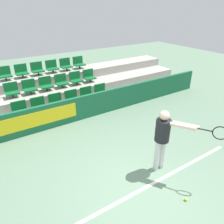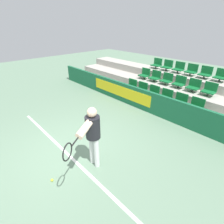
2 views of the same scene
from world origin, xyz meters
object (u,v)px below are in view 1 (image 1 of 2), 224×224
stadium_chair_11 (89,76)px  stadium_chair_12 (5,74)px  stadium_chair_0 (20,110)px  stadium_chair_4 (87,94)px  stadium_chair_17 (79,63)px  stadium_chair_10 (76,79)px  stadium_chair_13 (22,71)px  tennis_player (165,135)px  stadium_chair_7 (29,87)px  stadium_chair_15 (52,67)px  stadium_chair_3 (72,98)px  stadium_chair_8 (46,84)px  stadium_chair_9 (61,81)px  stadium_chair_5 (101,91)px  stadium_chair_16 (66,65)px  stadium_chair_2 (56,101)px  stadium_chair_14 (37,69)px  tennis_ball (186,199)px  stadium_chair_6 (12,91)px  stadium_chair_1 (39,105)px

stadium_chair_11 → stadium_chair_12: size_ratio=1.00×
stadium_chair_0 → stadium_chair_4: size_ratio=1.00×
stadium_chair_17 → stadium_chair_10: bearing=-122.6°
stadium_chair_11 → stadium_chair_17: stadium_chair_17 is taller
stadium_chair_13 → tennis_player: tennis_player is taller
stadium_chair_7 → stadium_chair_15: (1.26, 0.98, 0.36)m
stadium_chair_15 → stadium_chair_3: bearing=-90.0°
stadium_chair_8 → stadium_chair_17: stadium_chair_17 is taller
stadium_chair_8 → stadium_chair_9: same height
stadium_chair_10 → stadium_chair_7: bearing=180.0°
stadium_chair_11 → stadium_chair_3: bearing=-141.9°
stadium_chair_5 → tennis_player: tennis_player is taller
stadium_chair_4 → stadium_chair_16: size_ratio=1.00×
tennis_player → stadium_chair_2: bearing=73.6°
stadium_chair_0 → stadium_chair_14: (1.26, 1.97, 0.73)m
tennis_ball → stadium_chair_9: bearing=92.7°
stadium_chair_0 → stadium_chair_4: same height
stadium_chair_6 → stadium_chair_17: bearing=17.4°
stadium_chair_4 → stadium_chair_5: bearing=0.0°
stadium_chair_16 → stadium_chair_10: bearing=-90.0°
stadium_chair_6 → stadium_chair_16: bearing=21.4°
stadium_chair_0 → stadium_chair_13: bearing=72.3°
stadium_chair_2 → stadium_chair_17: size_ratio=1.00×
stadium_chair_4 → stadium_chair_12: stadium_chair_12 is taller
stadium_chair_14 → stadium_chair_13: bearing=180.0°
stadium_chair_2 → stadium_chair_13: (-0.63, 1.97, 0.73)m
stadium_chair_3 → stadium_chair_8: stadium_chair_8 is taller
stadium_chair_7 → tennis_ball: stadium_chair_7 is taller
stadium_chair_11 → stadium_chair_5: bearing=-90.0°
stadium_chair_4 → stadium_chair_3: bearing=180.0°
stadium_chair_13 → stadium_chair_16: bearing=0.0°
stadium_chair_0 → stadium_chair_3: 1.89m
tennis_player → stadium_chair_16: bearing=57.2°
stadium_chair_1 → stadium_chair_11: 2.72m
stadium_chair_0 → stadium_chair_2: bearing=0.0°
stadium_chair_7 → stadium_chair_15: bearing=38.1°
stadium_chair_9 → stadium_chair_12: stadium_chair_12 is taller
stadium_chair_10 → stadium_chair_11: size_ratio=1.00×
stadium_chair_4 → stadium_chair_10: size_ratio=1.00×
stadium_chair_5 → stadium_chair_13: bearing=141.9°
stadium_chair_5 → stadium_chair_12: size_ratio=1.00×
stadium_chair_10 → stadium_chair_9: bearing=180.0°
stadium_chair_13 → stadium_chair_11: bearing=-21.4°
tennis_ball → stadium_chair_11: bearing=81.2°
stadium_chair_9 → stadium_chair_14: stadium_chair_14 is taller
stadium_chair_0 → stadium_chair_15: 2.82m
stadium_chair_2 → stadium_chair_11: size_ratio=1.00×
stadium_chair_7 → stadium_chair_16: (1.89, 0.98, 0.36)m
stadium_chair_15 → stadium_chair_16: same height
stadium_chair_1 → stadium_chair_8: bearing=57.4°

